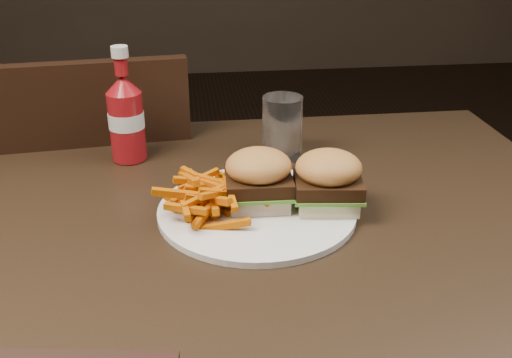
{
  "coord_description": "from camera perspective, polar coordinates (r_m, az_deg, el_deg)",
  "views": [
    {
      "loc": [
        0.0,
        -0.74,
        1.16
      ],
      "look_at": [
        0.1,
        0.02,
        0.8
      ],
      "focal_mm": 42.0,
      "sensor_mm": 36.0,
      "label": 1
    }
  ],
  "objects": [
    {
      "name": "tumbler",
      "position": [
        1.02,
        2.51,
        4.94
      ],
      "size": [
        0.08,
        0.08,
        0.11
      ],
      "primitive_type": "cylinder",
      "rotation": [
        0.0,
        0.0,
        -0.19
      ],
      "color": "white",
      "rests_on": "dining_table"
    },
    {
      "name": "ketchup_bottle",
      "position": [
        1.03,
        -12.19,
        4.93
      ],
      "size": [
        0.06,
        0.06,
        0.12
      ],
      "primitive_type": "cylinder",
      "rotation": [
        0.0,
        0.0,
        -0.08
      ],
      "color": "maroon",
      "rests_on": "dining_table"
    },
    {
      "name": "sandwich_half_a",
      "position": [
        0.85,
        0.24,
        -1.73
      ],
      "size": [
        0.09,
        0.08,
        0.02
      ],
      "primitive_type": "cube",
      "rotation": [
        0.0,
        0.0,
        -0.04
      ],
      "color": "beige",
      "rests_on": "plate"
    },
    {
      "name": "fries_pile",
      "position": [
        0.84,
        -4.28,
        -1.6
      ],
      "size": [
        0.16,
        0.16,
        0.05
      ],
      "primitive_type": null,
      "rotation": [
        0.0,
        0.0,
        -0.37
      ],
      "color": "#C44002",
      "rests_on": "plate"
    },
    {
      "name": "sandwich_half_b",
      "position": [
        0.86,
        6.77,
        -1.89
      ],
      "size": [
        0.09,
        0.09,
        0.02
      ],
      "primitive_type": "cube",
      "rotation": [
        0.0,
        0.0,
        -0.13
      ],
      "color": "#FAF2B9",
      "rests_on": "plate"
    },
    {
      "name": "dining_table",
      "position": [
        0.85,
        -6.56,
        -5.12
      ],
      "size": [
        1.2,
        0.8,
        0.04
      ],
      "primitive_type": "cube",
      "color": "black",
      "rests_on": "ground"
    },
    {
      "name": "chair_far",
      "position": [
        1.45,
        -14.94,
        -5.71
      ],
      "size": [
        0.48,
        0.48,
        0.04
      ],
      "primitive_type": "cube",
      "rotation": [
        0.0,
        0.0,
        3.24
      ],
      "color": "black",
      "rests_on": "ground"
    },
    {
      "name": "plate",
      "position": [
        0.85,
        0.08,
        -3.02
      ],
      "size": [
        0.28,
        0.28,
        0.01
      ],
      "primitive_type": "cylinder",
      "color": "white",
      "rests_on": "dining_table"
    }
  ]
}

